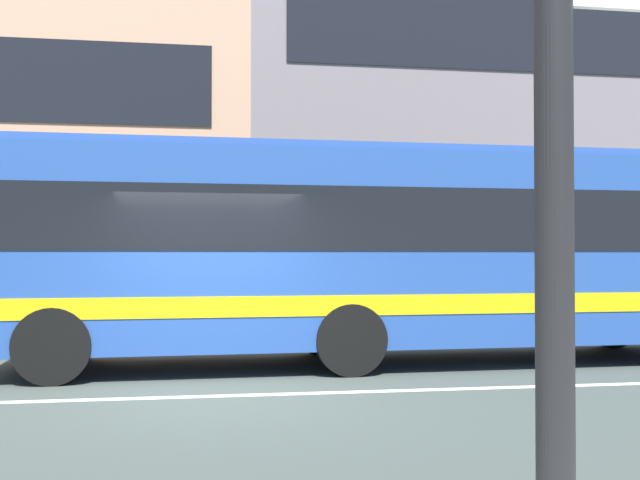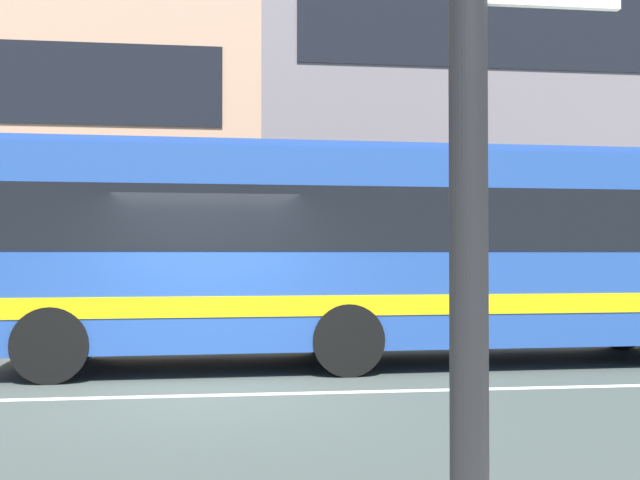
% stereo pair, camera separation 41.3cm
% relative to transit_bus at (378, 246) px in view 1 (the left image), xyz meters
% --- Properties ---
extents(ground_plane, '(160.00, 160.00, 0.00)m').
position_rel_transit_bus_xyz_m(ground_plane, '(-2.60, -2.38, -1.81)').
color(ground_plane, '#3C4541').
extents(lane_centre_line, '(60.00, 0.16, 0.01)m').
position_rel_transit_bus_xyz_m(lane_centre_line, '(-2.60, -2.38, -1.80)').
color(lane_centre_line, silver).
rests_on(lane_centre_line, ground_plane).
extents(apartment_block_right, '(22.44, 11.42, 13.60)m').
position_rel_transit_bus_xyz_m(apartment_block_right, '(9.80, 13.23, 4.99)').
color(apartment_block_right, gray).
rests_on(apartment_block_right, ground_plane).
extents(transit_bus, '(11.35, 2.78, 3.28)m').
position_rel_transit_bus_xyz_m(transit_bus, '(0.00, 0.00, 0.00)').
color(transit_bus, '#254A9A').
rests_on(transit_bus, ground_plane).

